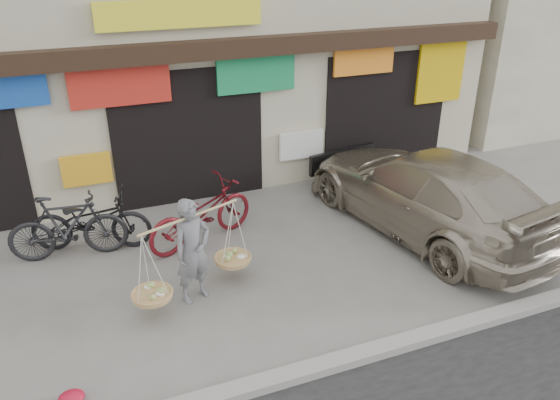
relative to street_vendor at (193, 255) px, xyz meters
name	(u,v)px	position (x,y,z in m)	size (l,w,h in m)	color
ground	(247,290)	(0.78, -0.10, -0.75)	(70.00, 70.00, 0.00)	slate
kerb	(299,373)	(0.78, -2.10, -0.69)	(70.00, 0.25, 0.12)	gray
shophouse_block	(153,10)	(0.78, 6.31, 2.70)	(14.00, 6.32, 7.00)	#BEB79A
street_vendor	(193,255)	(0.00, 0.00, 0.00)	(1.90, 1.05, 1.63)	slate
bike_0	(91,221)	(-1.30, 2.10, -0.21)	(0.71, 2.05, 1.07)	black
bike_1	(68,227)	(-1.68, 1.92, -0.17)	(0.55, 1.93, 1.16)	black
bike_2	(201,214)	(0.51, 1.61, -0.19)	(0.74, 2.13, 1.12)	maroon
suv	(425,191)	(4.46, 0.61, 0.00)	(2.96, 5.48, 1.51)	#A49784
red_bag	(71,398)	(-1.86, -1.49, -0.68)	(0.31, 0.25, 0.14)	red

